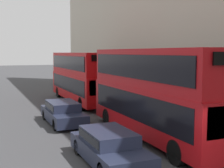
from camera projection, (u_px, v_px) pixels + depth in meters
bus_leading at (156, 90)px, 15.21m from camera, size 2.59×10.16×4.44m
bus_second_in_queue at (81, 75)px, 26.53m from camera, size 2.59×10.68×4.24m
car_dark_sedan at (109, 146)px, 12.02m from camera, size 1.85×4.52×1.28m
car_hatchback at (63, 112)px, 18.77m from camera, size 1.84×4.71×1.31m
pedestrian at (139, 102)px, 21.69m from camera, size 0.36×0.36×1.82m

